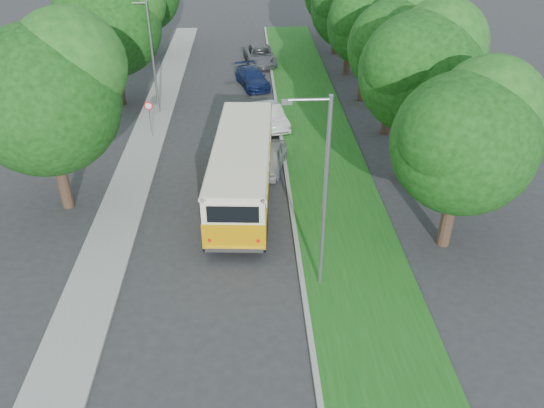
{
  "coord_description": "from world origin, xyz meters",
  "views": [
    {
      "loc": [
        1.6,
        -18.9,
        14.05
      ],
      "look_at": [
        2.55,
        1.33,
        1.5
      ],
      "focal_mm": 35.0,
      "sensor_mm": 36.0,
      "label": 1
    }
  ],
  "objects_px": {
    "lamppost_near": "(323,191)",
    "lamppost_far": "(151,55)",
    "car_silver": "(269,158)",
    "car_white": "(270,116)",
    "car_blue": "(252,78)",
    "car_grey": "(260,55)",
    "vintage_bus": "(242,170)"
  },
  "relations": [
    {
      "from": "vintage_bus",
      "to": "car_grey",
      "type": "relative_size",
      "value": 2.03
    },
    {
      "from": "lamppost_near",
      "to": "car_grey",
      "type": "xyz_separation_m",
      "value": [
        -1.48,
        29.76,
        -3.63
      ]
    },
    {
      "from": "car_blue",
      "to": "car_silver",
      "type": "bearing_deg",
      "value": -101.9
    },
    {
      "from": "lamppost_far",
      "to": "car_blue",
      "type": "relative_size",
      "value": 1.61
    },
    {
      "from": "lamppost_far",
      "to": "car_silver",
      "type": "bearing_deg",
      "value": -49.0
    },
    {
      "from": "car_silver",
      "to": "car_blue",
      "type": "distance_m",
      "value": 13.97
    },
    {
      "from": "lamppost_near",
      "to": "lamppost_far",
      "type": "height_order",
      "value": "lamppost_near"
    },
    {
      "from": "vintage_bus",
      "to": "car_silver",
      "type": "xyz_separation_m",
      "value": [
        1.47,
        3.07,
        -0.93
      ]
    },
    {
      "from": "car_blue",
      "to": "car_white",
      "type": "bearing_deg",
      "value": -97.35
    },
    {
      "from": "lamppost_near",
      "to": "car_blue",
      "type": "xyz_separation_m",
      "value": [
        -2.25,
        23.95,
        -3.69
      ]
    },
    {
      "from": "car_silver",
      "to": "car_white",
      "type": "bearing_deg",
      "value": 100.6
    },
    {
      "from": "car_blue",
      "to": "car_grey",
      "type": "distance_m",
      "value": 5.86
    },
    {
      "from": "car_blue",
      "to": "car_grey",
      "type": "height_order",
      "value": "car_grey"
    },
    {
      "from": "lamppost_far",
      "to": "car_blue",
      "type": "height_order",
      "value": "lamppost_far"
    },
    {
      "from": "car_blue",
      "to": "car_grey",
      "type": "xyz_separation_m",
      "value": [
        0.77,
        5.81,
        0.06
      ]
    },
    {
      "from": "vintage_bus",
      "to": "car_blue",
      "type": "relative_size",
      "value": 2.31
    },
    {
      "from": "lamppost_far",
      "to": "lamppost_near",
      "type": "bearing_deg",
      "value": -64.29
    },
    {
      "from": "lamppost_far",
      "to": "vintage_bus",
      "type": "xyz_separation_m",
      "value": [
        5.91,
        -11.57,
        -2.51
      ]
    },
    {
      "from": "vintage_bus",
      "to": "car_silver",
      "type": "bearing_deg",
      "value": 68.26
    },
    {
      "from": "car_white",
      "to": "car_grey",
      "type": "bearing_deg",
      "value": 75.72
    },
    {
      "from": "lamppost_near",
      "to": "lamppost_far",
      "type": "relative_size",
      "value": 1.07
    },
    {
      "from": "vintage_bus",
      "to": "car_white",
      "type": "relative_size",
      "value": 2.56
    },
    {
      "from": "vintage_bus",
      "to": "car_silver",
      "type": "height_order",
      "value": "vintage_bus"
    },
    {
      "from": "car_silver",
      "to": "car_grey",
      "type": "xyz_separation_m",
      "value": [
        0.04,
        19.76,
        0.07
      ]
    },
    {
      "from": "car_silver",
      "to": "car_grey",
      "type": "bearing_deg",
      "value": 103.41
    },
    {
      "from": "lamppost_near",
      "to": "car_blue",
      "type": "distance_m",
      "value": 24.34
    },
    {
      "from": "vintage_bus",
      "to": "car_grey",
      "type": "distance_m",
      "value": 22.89
    },
    {
      "from": "car_blue",
      "to": "lamppost_near",
      "type": "bearing_deg",
      "value": -99.55
    },
    {
      "from": "car_white",
      "to": "lamppost_near",
      "type": "bearing_deg",
      "value": -101.15
    },
    {
      "from": "lamppost_near",
      "to": "car_white",
      "type": "distance_m",
      "value": 16.54
    },
    {
      "from": "vintage_bus",
      "to": "car_silver",
      "type": "distance_m",
      "value": 3.53
    },
    {
      "from": "lamppost_near",
      "to": "car_blue",
      "type": "height_order",
      "value": "lamppost_near"
    }
  ]
}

